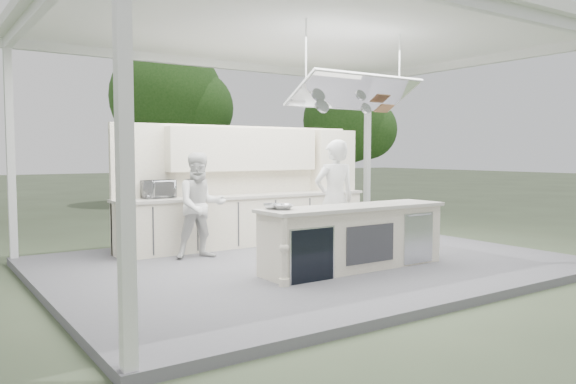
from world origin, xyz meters
TOP-DOWN VIEW (x-y plane):
  - ground at (0.00, 0.00)m, footprint 90.00×90.00m
  - stage_deck at (0.00, 0.00)m, footprint 8.00×6.00m
  - tent at (0.00, -0.01)m, footprint 8.20×6.20m
  - demo_island at (0.18, -0.91)m, footprint 3.10×0.79m
  - back_counter at (0.00, 1.90)m, footprint 5.08×0.72m
  - back_wall_unit at (0.44, 2.11)m, footprint 5.05×0.48m
  - tree_cluster at (-0.16, 9.77)m, footprint 19.55×9.40m
  - head_chef at (0.43, -0.15)m, footprint 0.79×0.59m
  - sous_chef at (-1.33, 1.16)m, footprint 0.94×0.78m
  - toaster_oven at (-1.72, 2.08)m, footprint 0.57×0.39m
  - bowl_large at (-1.02, -0.79)m, footprint 0.37×0.37m
  - bowl_small at (-1.10, -0.65)m, footprint 0.31×0.31m

SIDE VIEW (x-z plane):
  - ground at x=0.00m, z-range 0.00..0.00m
  - stage_deck at x=0.00m, z-range 0.00..0.12m
  - demo_island at x=0.18m, z-range 0.12..1.07m
  - back_counter at x=0.00m, z-range 0.12..1.07m
  - sous_chef at x=-1.33m, z-range 0.12..1.86m
  - head_chef at x=0.43m, z-range 0.12..2.07m
  - bowl_large at x=-1.02m, z-range 1.07..1.14m
  - bowl_small at x=-1.10m, z-range 1.07..1.15m
  - toaster_oven at x=-1.72m, z-range 1.07..1.38m
  - back_wall_unit at x=0.44m, z-range 0.45..2.70m
  - tree_cluster at x=-0.16m, z-range 0.36..6.21m
  - tent at x=0.00m, z-range 1.78..5.64m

